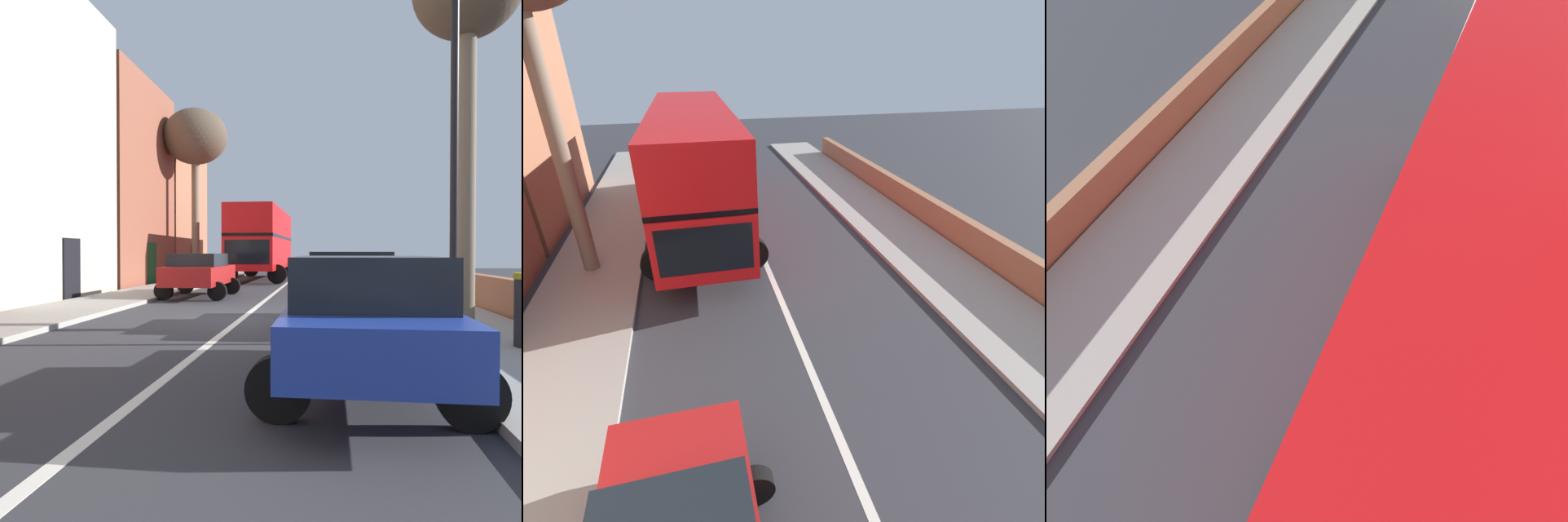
# 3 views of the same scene
# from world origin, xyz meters

# --- Properties ---
(ground_plane) EXTENTS (84.00, 84.00, 0.00)m
(ground_plane) POSITION_xyz_m (0.00, 0.00, 0.00)
(ground_plane) COLOR #333338
(road_centre_line) EXTENTS (0.16, 54.00, 0.01)m
(road_centre_line) POSITION_xyz_m (0.00, 0.00, 0.00)
(road_centre_line) COLOR silver
(road_centre_line) RESTS_ON ground
(sidewalk_left) EXTENTS (2.60, 60.00, 0.12)m
(sidewalk_left) POSITION_xyz_m (-4.90, 0.00, 0.06)
(sidewalk_left) COLOR #9E998E
(sidewalk_left) RESTS_ON ground
(sidewalk_right) EXTENTS (2.60, 60.00, 0.12)m
(sidewalk_right) POSITION_xyz_m (4.90, 0.00, 0.06)
(sidewalk_right) COLOR #9E998E
(sidewalk_right) RESTS_ON ground
(boundary_wall_right) EXTENTS (0.36, 54.00, 0.99)m
(boundary_wall_right) POSITION_xyz_m (6.45, 0.00, 0.49)
(boundary_wall_right) COLOR #9E6647
(boundary_wall_right) RESTS_ON ground
(double_decker_bus) EXTENTS (3.64, 11.08, 4.06)m
(double_decker_bus) POSITION_xyz_m (-1.70, 17.58, 2.35)
(double_decker_bus) COLOR red
(double_decker_bus) RESTS_ON ground
(parked_car_black_right_0) EXTENTS (2.59, 4.26, 1.64)m
(parked_car_black_right_0) POSITION_xyz_m (2.50, -0.69, 0.94)
(parked_car_black_right_0) COLOR black
(parked_car_black_right_0) RESTS_ON ground
(parked_car_blue_right_2) EXTENTS (2.44, 4.55, 1.58)m
(parked_car_blue_right_2) POSITION_xyz_m (2.50, -6.05, 0.91)
(parked_car_blue_right_2) COLOR #1E389E
(parked_car_blue_right_2) RESTS_ON ground
(parked_car_red_left_3) EXTENTS (2.49, 4.40, 1.58)m
(parked_car_red_left_3) POSITION_xyz_m (-2.50, 5.80, 0.92)
(parked_car_red_left_3) COLOR #AD1919
(parked_car_red_left_3) RESTS_ON ground
(street_tree_right_1) EXTENTS (2.28, 2.28, 8.19)m
(street_tree_right_1) POSITION_xyz_m (4.99, -0.93, 6.94)
(street_tree_right_1) COLOR #7A6B56
(street_tree_right_1) RESTS_ON sidewalk_right
(street_tree_left_2) EXTENTS (3.48, 3.48, 9.24)m
(street_tree_left_2) POSITION_xyz_m (-5.00, 14.78, 7.73)
(street_tree_left_2) COLOR #7A6B56
(street_tree_left_2) RESTS_ON sidewalk_left
(lamppost_right) EXTENTS (0.32, 0.32, 6.31)m
(lamppost_right) POSITION_xyz_m (4.30, -2.80, 3.81)
(lamppost_right) COLOR black
(lamppost_right) RESTS_ON sidewalk_right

